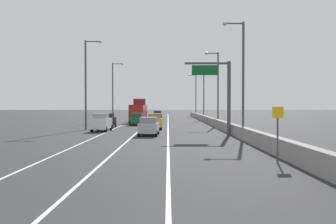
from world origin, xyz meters
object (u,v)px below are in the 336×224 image
at_px(car_black_5, 108,121).
at_px(car_blue_2, 158,115).
at_px(overhead_sign_gantry, 222,89).
at_px(lamp_post_left_far, 114,88).
at_px(box_truck, 139,111).
at_px(speed_advisory_sign, 278,130).
at_px(car_green_3, 138,119).
at_px(car_yellow_0, 155,121).
at_px(lamp_post_left_mid, 88,79).
at_px(car_silver_1, 149,126).
at_px(car_white_4, 102,122).
at_px(lamp_post_right_fourth, 203,89).
at_px(lamp_post_right_fifth, 196,93).
at_px(lamp_post_right_second, 241,71).
at_px(lamp_post_right_third, 217,84).

bearing_deg(car_black_5, car_blue_2, 78.72).
height_order(overhead_sign_gantry, lamp_post_left_far, lamp_post_left_far).
relative_size(lamp_post_left_far, box_truck, 1.12).
distance_m(speed_advisory_sign, car_green_3, 37.89).
relative_size(speed_advisory_sign, car_yellow_0, 0.66).
bearing_deg(lamp_post_left_mid, speed_advisory_sign, -58.54).
distance_m(car_black_5, box_truck, 16.14).
bearing_deg(car_silver_1, car_blue_2, 90.40).
distance_m(lamp_post_left_far, car_white_4, 27.84).
relative_size(lamp_post_right_fourth, box_truck, 1.12).
bearing_deg(speed_advisory_sign, car_green_3, 106.20).
distance_m(lamp_post_right_fifth, car_green_3, 42.86).
bearing_deg(lamp_post_right_fifth, overhead_sign_gantry, -91.65).
relative_size(lamp_post_right_second, lamp_post_right_fifth, 1.00).
distance_m(car_yellow_0, car_black_5, 7.06).
height_order(lamp_post_left_mid, car_black_5, lamp_post_left_mid).
relative_size(lamp_post_right_third, lamp_post_left_far, 1.00).
xyz_separation_m(car_white_4, car_black_5, (-0.39, 6.51, -0.07)).
bearing_deg(lamp_post_left_far, car_silver_1, -75.68).
bearing_deg(car_green_3, lamp_post_right_fourth, 59.68).
relative_size(lamp_post_right_third, car_white_4, 2.74).
bearing_deg(overhead_sign_gantry, lamp_post_left_mid, 151.17).
bearing_deg(speed_advisory_sign, lamp_post_right_third, 87.59).
bearing_deg(lamp_post_left_far, car_green_3, -68.16).
xyz_separation_m(speed_advisory_sign, box_truck, (-11.12, 45.65, 0.17)).
bearing_deg(car_green_3, lamp_post_left_mid, -117.10).
bearing_deg(lamp_post_left_mid, lamp_post_left_far, 90.79).
bearing_deg(car_silver_1, car_white_4, 135.54).
height_order(overhead_sign_gantry, car_green_3, overhead_sign_gantry).
relative_size(speed_advisory_sign, car_black_5, 0.67).
distance_m(car_silver_1, car_blue_2, 42.09).
relative_size(lamp_post_right_third, lamp_post_right_fourth, 1.00).
bearing_deg(box_truck, lamp_post_right_third, -36.40).
xyz_separation_m(car_white_4, box_truck, (2.55, 22.35, 0.88)).
xyz_separation_m(overhead_sign_gantry, car_silver_1, (-7.38, 0.09, -3.79)).
distance_m(car_blue_2, box_truck, 14.34).
height_order(overhead_sign_gantry, box_truck, overhead_sign_gantry).
distance_m(speed_advisory_sign, car_black_5, 32.97).
bearing_deg(speed_advisory_sign, lamp_post_right_second, 85.79).
height_order(car_blue_2, car_white_4, car_white_4).
bearing_deg(car_yellow_0, lamp_post_left_far, 110.23).
xyz_separation_m(overhead_sign_gantry, lamp_post_right_fourth, (1.80, 39.30, 1.63)).
distance_m(overhead_sign_gantry, car_green_3, 21.78).
relative_size(speed_advisory_sign, lamp_post_right_third, 0.27).
xyz_separation_m(overhead_sign_gantry, lamp_post_left_mid, (-15.45, 8.50, 1.63)).
bearing_deg(lamp_post_left_mid, box_truck, 76.35).
distance_m(speed_advisory_sign, lamp_post_left_mid, 30.79).
bearing_deg(car_blue_2, car_green_3, -96.03).
height_order(lamp_post_right_second, car_green_3, lamp_post_right_second).
bearing_deg(lamp_post_left_mid, car_green_3, 62.90).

